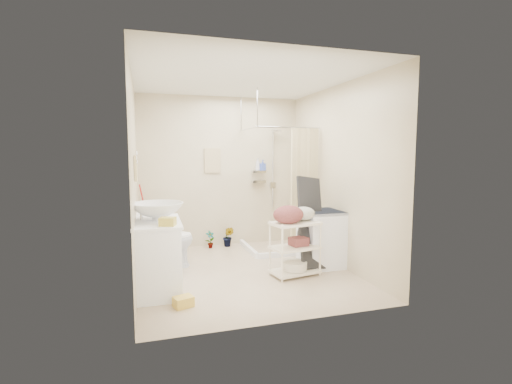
{
  "coord_description": "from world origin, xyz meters",
  "views": [
    {
      "loc": [
        -1.27,
        -4.8,
        1.63
      ],
      "look_at": [
        0.24,
        0.25,
        1.07
      ],
      "focal_mm": 26.0,
      "sensor_mm": 36.0,
      "label": 1
    }
  ],
  "objects_px": {
    "washing_machine": "(322,238)",
    "laundry_rack": "(295,243)",
    "toilet": "(164,239)",
    "vanity": "(158,256)"
  },
  "relations": [
    {
      "from": "washing_machine",
      "to": "laundry_rack",
      "type": "distance_m",
      "value": 0.6
    },
    {
      "from": "toilet",
      "to": "laundry_rack",
      "type": "distance_m",
      "value": 1.86
    },
    {
      "from": "vanity",
      "to": "washing_machine",
      "type": "distance_m",
      "value": 2.32
    },
    {
      "from": "vanity",
      "to": "laundry_rack",
      "type": "distance_m",
      "value": 1.77
    },
    {
      "from": "toilet",
      "to": "washing_machine",
      "type": "xyz_separation_m",
      "value": [
        2.18,
        -0.57,
        -0.0
      ]
    },
    {
      "from": "toilet",
      "to": "laundry_rack",
      "type": "relative_size",
      "value": 0.94
    },
    {
      "from": "laundry_rack",
      "to": "washing_machine",
      "type": "bearing_deg",
      "value": 18.31
    },
    {
      "from": "vanity",
      "to": "washing_machine",
      "type": "height_order",
      "value": "vanity"
    },
    {
      "from": "vanity",
      "to": "laundry_rack",
      "type": "height_order",
      "value": "laundry_rack"
    },
    {
      "from": "vanity",
      "to": "laundry_rack",
      "type": "xyz_separation_m",
      "value": [
        1.77,
        0.05,
        0.01
      ]
    }
  ]
}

